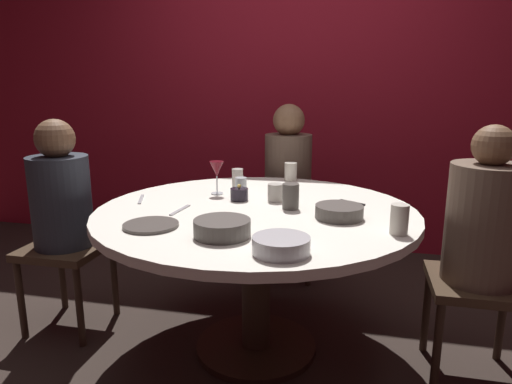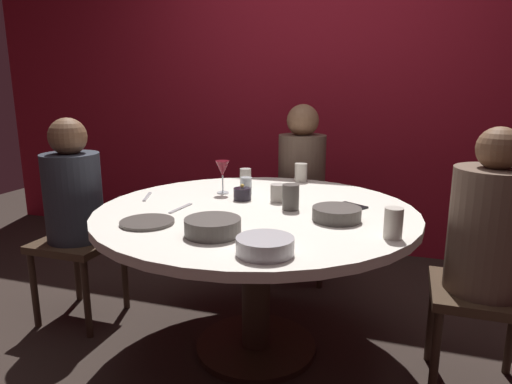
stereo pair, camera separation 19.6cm
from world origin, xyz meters
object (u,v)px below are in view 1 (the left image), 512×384
object	(u,v)px
cup_center_front	(241,186)
cup_by_left_diner	(275,192)
cup_beside_wine	(399,219)
bowl_small_white	(339,212)
dining_table	(256,235)
seated_diner_left	(61,202)
seated_diner_back	(288,172)
bowl_salad_center	(222,228)
cup_far_edge	(238,178)
cup_by_right_diner	(291,196)
cup_near_candle	(291,172)
seated_diner_right	(484,228)
dinner_plate	(151,225)
cell_phone	(349,203)
wine_glass	(217,170)
bowl_serving_large	(281,245)

from	to	relation	value
cup_center_front	cup_by_left_diner	bearing A→B (deg)	-26.74
cup_by_left_diner	cup_beside_wine	bearing A→B (deg)	-35.73
bowl_small_white	cup_center_front	bearing A→B (deg)	147.51
dining_table	seated_diner_left	xyz separation A→B (m)	(-1.04, 0.00, 0.10)
seated_diner_back	bowl_salad_center	bearing A→B (deg)	-1.56
seated_diner_back	cup_beside_wine	xyz separation A→B (m)	(0.62, -1.22, 0.06)
seated_diner_back	bowl_salad_center	xyz separation A→B (m)	(-0.04, -1.39, 0.04)
cup_far_edge	cup_beside_wine	size ratio (longest dim) A/B	0.87
bowl_small_white	cup_by_left_diner	bearing A→B (deg)	144.23
dining_table	cup_by_right_diner	distance (m)	0.25
seated_diner_back	bowl_salad_center	world-z (taller)	seated_diner_back
bowl_salad_center	bowl_small_white	bearing A→B (deg)	39.09
cup_near_candle	dining_table	bearing A→B (deg)	-95.23
seated_diner_back	bowl_small_white	bearing A→B (deg)	20.27
seated_diner_left	seated_diner_right	xyz separation A→B (m)	(2.03, -0.00, 0.00)
seated_diner_left	seated_diner_back	size ratio (longest dim) A/B	0.96
bowl_salad_center	cup_beside_wine	size ratio (longest dim) A/B	1.85
bowl_small_white	cup_by_left_diner	world-z (taller)	cup_by_left_diner
bowl_small_white	dinner_plate	bearing A→B (deg)	-158.19
cell_phone	bowl_salad_center	bearing A→B (deg)	174.14
seated_diner_back	seated_diner_right	xyz separation A→B (m)	(0.99, -0.98, -0.02)
dining_table	seated_diner_left	distance (m)	1.04
dinner_plate	seated_diner_right	bearing A→B (deg)	15.39
seated_diner_left	cup_far_edge	bearing A→B (deg)	27.52
seated_diner_back	cell_phone	bearing A→B (deg)	27.98
wine_glass	cell_phone	world-z (taller)	wine_glass
seated_diner_left	seated_diner_right	bearing A→B (deg)	0.00
seated_diner_right	bowl_salad_center	world-z (taller)	seated_diner_right
wine_glass	dining_table	bearing A→B (deg)	-42.10
cup_by_right_diner	cell_phone	bearing A→B (deg)	28.56
bowl_small_white	seated_diner_back	bearing A→B (deg)	110.27
bowl_serving_large	cup_far_edge	size ratio (longest dim) A/B	1.94
cup_center_front	dining_table	bearing A→B (deg)	-61.72
wine_glass	cup_by_right_diner	distance (m)	0.48
cup_by_left_diner	bowl_salad_center	bearing A→B (deg)	-99.82
seated_diner_right	cup_beside_wine	distance (m)	0.45
seated_diner_right	bowl_small_white	bearing A→B (deg)	6.92
seated_diner_left	cup_by_left_diner	world-z (taller)	seated_diner_left
cup_near_candle	seated_diner_right	bearing A→B (deg)	-35.95
cup_far_edge	bowl_salad_center	bearing A→B (deg)	-78.86
cell_phone	bowl_serving_large	size ratio (longest dim) A/B	0.69
bowl_serving_large	cup_center_front	size ratio (longest dim) A/B	2.23
seated_diner_right	cup_by_left_diner	xyz separation A→B (m)	(-0.93, 0.16, 0.07)
bowl_salad_center	cup_by_left_diner	bearing A→B (deg)	80.18
cup_beside_wine	bowl_small_white	bearing A→B (deg)	144.31
bowl_small_white	cup_by_left_diner	size ratio (longest dim) A/B	2.38
bowl_salad_center	cup_by_right_diner	xyz separation A→B (m)	(0.20, 0.45, 0.03)
wine_glass	cell_phone	distance (m)	0.70
bowl_small_white	cup_by_right_diner	world-z (taller)	cup_by_right_diner
bowl_salad_center	cup_center_front	size ratio (longest dim) A/B	2.42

